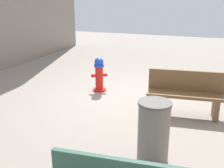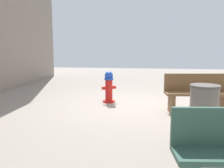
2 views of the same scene
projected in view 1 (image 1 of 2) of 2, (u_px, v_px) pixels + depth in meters
name	position (u px, v px, depth m)	size (l,w,h in m)	color
ground_plane	(122.00, 96.00, 6.77)	(23.40, 23.40, 0.00)	gray
fire_hydrant	(99.00, 74.00, 7.06)	(0.41, 0.41, 0.91)	red
bench_near	(185.00, 93.00, 5.59)	(1.62, 0.64, 0.95)	brown
trash_bin	(154.00, 131.00, 4.00)	(0.50, 0.50, 0.97)	slate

